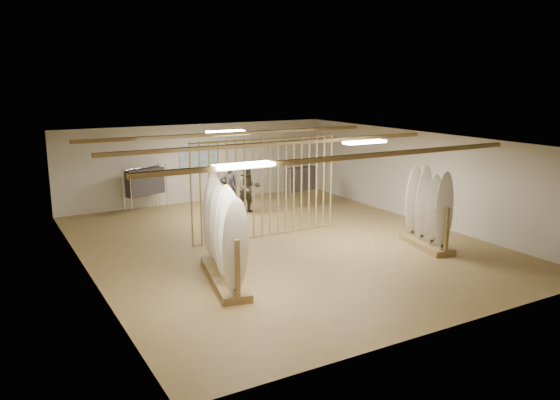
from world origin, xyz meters
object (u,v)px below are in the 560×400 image
clothing_rack_b (300,179)px  shopper_b (248,185)px  rack_right (427,221)px  shopper_a (229,185)px  rack_left (224,248)px  clothing_rack_a (145,182)px

clothing_rack_b → shopper_b: size_ratio=0.74×
rack_right → clothing_rack_b: bearing=103.9°
clothing_rack_b → shopper_a: bearing=160.2°
rack_right → clothing_rack_b: size_ratio=1.46×
rack_left → shopper_b: (3.26, 5.38, 0.20)m
clothing_rack_a → clothing_rack_b: (5.01, -1.75, -0.08)m
rack_left → clothing_rack_b: rack_left is taller
clothing_rack_a → clothing_rack_b: clothing_rack_a is taller
clothing_rack_a → rack_left: bearing=-114.1°
rack_left → rack_right: rack_left is taller
rack_left → clothing_rack_b: bearing=58.1°
rack_right → clothing_rack_b: 5.89m
rack_left → shopper_b: rack_left is taller
shopper_b → clothing_rack_b: bearing=9.7°
clothing_rack_b → shopper_b: bearing=171.9°
rack_right → clothing_rack_a: 9.30m
rack_right → shopper_b: size_ratio=1.09×
clothing_rack_a → shopper_a: (2.41, -1.41, -0.08)m
clothing_rack_a → shopper_b: (2.90, -1.91, -0.05)m
shopper_a → clothing_rack_b: bearing=-171.2°
clothing_rack_b → shopper_a: size_ratio=0.77×
shopper_a → shopper_b: size_ratio=0.96×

